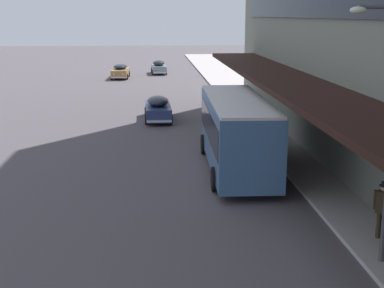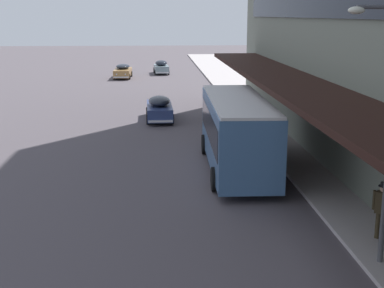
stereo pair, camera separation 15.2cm
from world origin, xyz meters
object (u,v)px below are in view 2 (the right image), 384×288
sedan_lead_near (123,71)px  sedan_trailing_near (159,108)px  sedan_oncoming_rear (161,67)px  transit_bus_kerbside_front (237,130)px  pedestrian_at_kerb (382,208)px

sedan_lead_near → sedan_trailing_near: sedan_trailing_near is taller
sedan_lead_near → sedan_oncoming_rear: (4.39, 4.09, 0.02)m
sedan_oncoming_rear → sedan_trailing_near: bearing=-91.0°
transit_bus_kerbside_front → sedan_oncoming_rear: bearing=94.0°
sedan_lead_near → pedestrian_at_kerb: 47.07m
sedan_oncoming_rear → sedan_lead_near: bearing=-137.1°
sedan_trailing_near → pedestrian_at_kerb: pedestrian_at_kerb is taller
pedestrian_at_kerb → sedan_trailing_near: bearing=108.0°
sedan_oncoming_rear → pedestrian_at_kerb: pedestrian_at_kerb is taller
pedestrian_at_kerb → transit_bus_kerbside_front: bearing=111.6°
sedan_lead_near → sedan_oncoming_rear: size_ratio=1.13×
transit_bus_kerbside_front → sedan_lead_near: (-7.31, 37.53, -1.15)m
sedan_lead_near → pedestrian_at_kerb: size_ratio=2.67×
transit_bus_kerbside_front → sedan_trailing_near: size_ratio=1.91×
transit_bus_kerbside_front → sedan_oncoming_rear: 41.73m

